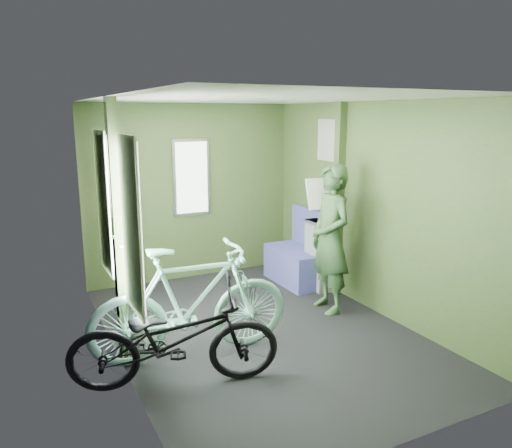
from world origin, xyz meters
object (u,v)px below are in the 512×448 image
Objects in this scene: bicycle_black at (176,388)px; bench_seat at (299,261)px; bicycle_mint at (193,359)px; passenger at (330,239)px; waste_box at (321,255)px.

bicycle_black is 2.89m from bench_seat.
bicycle_mint is at bearing -19.11° from bicycle_black.
passenger reaches higher than bicycle_black.
bench_seat is at bearing -49.66° from bicycle_mint.
waste_box is 0.92× the size of bench_seat.
passenger is 1.87× the size of waste_box.
waste_box is (2.36, 1.45, 0.44)m from bicycle_black.
bicycle_mint is 1.91× the size of bench_seat.
bench_seat is at bearing 173.12° from passenger.
waste_box is at bearing -58.14° from bicycle_mint.
passenger is 1.72× the size of bench_seat.
bicycle_mint is at bearing -72.04° from passenger.
passenger is (2.05, 0.83, 0.82)m from bicycle_black.
bicycle_mint is 2.36m from waste_box.
passenger is at bearing -71.53° from bicycle_mint.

